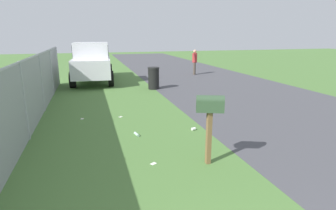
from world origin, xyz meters
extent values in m
cube|color=#47474C|center=(6.00, -4.58, 0.00)|extent=(60.00, 6.76, 0.01)
cube|color=brown|center=(4.71, -0.46, 0.53)|extent=(0.09, 0.09, 1.07)
cube|color=#334C33|center=(4.71, -0.46, 1.18)|extent=(0.37, 0.56, 0.22)
cylinder|color=#334C33|center=(4.71, -0.46, 1.29)|extent=(0.37, 0.56, 0.20)
cube|color=red|center=(4.82, -0.46, 1.24)|extent=(0.02, 0.04, 0.18)
cube|color=silver|center=(15.41, 1.48, 0.88)|extent=(5.11, 2.10, 0.90)
cube|color=silver|center=(14.81, 1.52, 1.71)|extent=(1.80, 1.75, 0.76)
cube|color=black|center=(14.81, 1.52, 1.71)|extent=(1.76, 1.79, 0.53)
cube|color=silver|center=(16.46, 0.59, 1.39)|extent=(2.61, 0.24, 0.12)
cube|color=silver|center=(16.56, 2.24, 1.39)|extent=(2.61, 0.24, 0.12)
cylinder|color=black|center=(13.70, 0.68, 0.38)|extent=(0.77, 0.31, 0.76)
cylinder|color=black|center=(13.81, 2.48, 0.38)|extent=(0.77, 0.31, 0.76)
cylinder|color=black|center=(17.00, 0.48, 0.38)|extent=(0.77, 0.31, 0.76)
cylinder|color=black|center=(17.11, 2.27, 0.38)|extent=(0.77, 0.31, 0.76)
cylinder|color=black|center=(12.42, -1.18, 0.47)|extent=(0.51, 0.51, 0.94)
cylinder|color=black|center=(12.42, -1.18, 0.98)|extent=(0.53, 0.53, 0.08)
cylinder|color=#4C4238|center=(16.34, -4.77, 0.39)|extent=(0.14, 0.14, 0.77)
cylinder|color=#4C4238|center=(16.22, -4.70, 0.39)|extent=(0.14, 0.14, 0.77)
cylinder|color=#B23333|center=(16.28, -4.74, 1.06)|extent=(0.30, 0.30, 0.58)
sphere|color=tan|center=(16.28, -4.74, 1.46)|extent=(0.21, 0.21, 0.21)
cylinder|color=#B23333|center=(16.45, -4.83, 1.09)|extent=(0.09, 0.17, 0.53)
cylinder|color=#B23333|center=(16.10, -4.64, 1.09)|extent=(0.09, 0.17, 0.53)
cylinder|color=#9EA3A8|center=(7.11, 3.21, 0.95)|extent=(0.07, 0.07, 1.90)
cylinder|color=#9EA3A8|center=(9.77, 3.21, 0.95)|extent=(0.07, 0.07, 1.90)
cylinder|color=#9EA3A8|center=(12.43, 3.21, 0.95)|extent=(0.07, 0.07, 1.90)
cylinder|color=#9EA3A8|center=(15.09, 3.21, 0.95)|extent=(0.07, 0.07, 1.90)
cube|color=#9EA3A8|center=(8.44, 3.21, 1.87)|extent=(13.29, 0.04, 0.04)
cube|color=gray|center=(8.44, 3.21, 0.95)|extent=(13.29, 0.01, 1.90)
cylinder|color=white|center=(6.58, -0.88, 0.04)|extent=(0.10, 0.12, 0.08)
cylinder|color=#B2D8BF|center=(6.62, 0.65, 0.04)|extent=(0.23, 0.12, 0.07)
cube|color=silver|center=(4.99, 0.59, 0.00)|extent=(0.13, 0.15, 0.01)
cube|color=silver|center=(8.48, 1.99, 0.00)|extent=(0.13, 0.10, 0.01)
cube|color=silver|center=(8.35, 0.85, 0.00)|extent=(0.14, 0.14, 0.01)
camera|label=1|loc=(0.17, 1.69, 2.49)|focal=29.11mm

